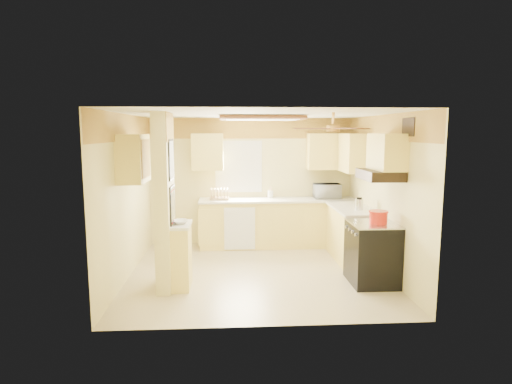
{
  "coord_description": "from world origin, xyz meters",
  "views": [
    {
      "loc": [
        -0.42,
        -6.57,
        2.24
      ],
      "look_at": [
        0.0,
        0.35,
        1.26
      ],
      "focal_mm": 30.0,
      "sensor_mm": 36.0,
      "label": 1
    }
  ],
  "objects": [
    {
      "name": "range_hood",
      "position": [
        1.74,
        -0.55,
        1.62
      ],
      "size": [
        0.5,
        0.76,
        0.14
      ],
      "primitive_type": "cube",
      "color": "black",
      "rests_on": "upper_cab_over_stove"
    },
    {
      "name": "dish_rack",
      "position": [
        -0.63,
        1.61,
        1.02
      ],
      "size": [
        0.36,
        0.27,
        0.21
      ],
      "color": "tan",
      "rests_on": "countertop_back"
    },
    {
      "name": "countertop_right",
      "position": [
        1.69,
        0.6,
        0.92
      ],
      "size": [
        0.64,
        1.44,
        0.04
      ],
      "primitive_type": "cube",
      "color": "white",
      "rests_on": "lower_cabinets_right"
    },
    {
      "name": "kettle",
      "position": [
        1.73,
        0.36,
        1.04
      ],
      "size": [
        0.14,
        0.14,
        0.21
      ],
      "color": "silver",
      "rests_on": "countertop_right"
    },
    {
      "name": "window",
      "position": [
        -0.25,
        1.89,
        1.55
      ],
      "size": [
        0.92,
        0.02,
        1.02
      ],
      "color": "white",
      "rests_on": "wall_back"
    },
    {
      "name": "dutch_oven",
      "position": [
        1.72,
        -0.6,
        1.01
      ],
      "size": [
        0.28,
        0.28,
        0.19
      ],
      "color": "red",
      "rests_on": "stove"
    },
    {
      "name": "wall_left",
      "position": [
        -2.0,
        0.0,
        1.25
      ],
      "size": [
        0.0,
        3.8,
        3.8
      ],
      "primitive_type": "plane",
      "rotation": [
        1.57,
        0.0,
        1.57
      ],
      "color": "#E8DA8E",
      "rests_on": "floor"
    },
    {
      "name": "wall_front",
      "position": [
        0.0,
        -1.9,
        1.25
      ],
      "size": [
        4.0,
        0.0,
        4.0
      ],
      "primitive_type": "plane",
      "rotation": [
        -1.57,
        0.0,
        0.0
      ],
      "color": "#E8DA8E",
      "rests_on": "floor"
    },
    {
      "name": "lower_cabinets_back",
      "position": [
        0.5,
        1.6,
        0.45
      ],
      "size": [
        3.0,
        0.6,
        0.9
      ],
      "primitive_type": "cube",
      "color": "#F6D96E",
      "rests_on": "floor"
    },
    {
      "name": "upper_cab_left_wall",
      "position": [
        -1.82,
        -0.25,
        1.85
      ],
      "size": [
        0.35,
        0.75,
        0.7
      ],
      "primitive_type": "cube",
      "color": "#F6D96E",
      "rests_on": "wall_left"
    },
    {
      "name": "partition_ledge",
      "position": [
        -1.13,
        -0.55,
        0.45
      ],
      "size": [
        0.25,
        0.55,
        0.9
      ],
      "primitive_type": "cube",
      "color": "#F6D96E",
      "rests_on": "floor"
    },
    {
      "name": "upper_cab_back_right",
      "position": [
        1.55,
        1.72,
        1.85
      ],
      "size": [
        0.9,
        0.35,
        0.7
      ],
      "primitive_type": "cube",
      "color": "#F6D96E",
      "rests_on": "wall_back"
    },
    {
      "name": "stove",
      "position": [
        1.67,
        -0.55,
        0.46
      ],
      "size": [
        0.68,
        0.77,
        0.92
      ],
      "color": "black",
      "rests_on": "floor"
    },
    {
      "name": "poster_nashville",
      "position": [
        -1.24,
        -0.55,
        1.2
      ],
      "size": [
        0.02,
        0.42,
        0.57
      ],
      "color": "black",
      "rests_on": "partition_column"
    },
    {
      "name": "wall_back",
      "position": [
        0.0,
        1.9,
        1.25
      ],
      "size": [
        4.0,
        0.0,
        4.0
      ],
      "primitive_type": "plane",
      "rotation": [
        1.57,
        0.0,
        0.0
      ],
      "color": "#E8DA8E",
      "rests_on": "floor"
    },
    {
      "name": "vent_grate",
      "position": [
        1.98,
        -0.9,
        2.3
      ],
      "size": [
        0.02,
        0.4,
        0.25
      ],
      "primitive_type": "cube",
      "color": "black",
      "rests_on": "wall_right"
    },
    {
      "name": "ceiling",
      "position": [
        0.0,
        0.0,
        2.5
      ],
      "size": [
        4.0,
        4.0,
        0.0
      ],
      "primitive_type": "plane",
      "rotation": [
        3.14,
        0.0,
        0.0
      ],
      "color": "white",
      "rests_on": "wall_back"
    },
    {
      "name": "utensil_crock",
      "position": [
        0.37,
        1.75,
        1.01
      ],
      "size": [
        0.11,
        0.11,
        0.22
      ],
      "color": "white",
      "rests_on": "countertop_back"
    },
    {
      "name": "microwave",
      "position": [
        1.48,
        1.63,
        1.08
      ],
      "size": [
        0.51,
        0.35,
        0.28
      ],
      "primitive_type": "imported",
      "rotation": [
        0.0,
        0.0,
        3.13
      ],
      "color": "white",
      "rests_on": "countertop_back"
    },
    {
      "name": "ceiling_fan",
      "position": [
        1.0,
        -0.7,
        2.29
      ],
      "size": [
        1.15,
        1.15,
        0.26
      ],
      "color": "gold",
      "rests_on": "ceiling"
    },
    {
      "name": "bowl",
      "position": [
        -1.14,
        -0.57,
        0.97
      ],
      "size": [
        0.29,
        0.29,
        0.06
      ],
      "primitive_type": "imported",
      "rotation": [
        0.0,
        0.0,
        0.37
      ],
      "color": "white",
      "rests_on": "ledge_top"
    },
    {
      "name": "ceiling_light_panel",
      "position": [
        0.1,
        0.5,
        2.46
      ],
      "size": [
        1.35,
        0.95,
        0.06
      ],
      "color": "brown",
      "rests_on": "ceiling"
    },
    {
      "name": "upper_cab_over_stove",
      "position": [
        1.82,
        -0.55,
        1.95
      ],
      "size": [
        0.35,
        0.76,
        0.52
      ],
      "primitive_type": "cube",
      "color": "#F6D96E",
      "rests_on": "wall_right"
    },
    {
      "name": "partition_column",
      "position": [
        -1.35,
        -0.55,
        1.25
      ],
      "size": [
        0.2,
        0.7,
        2.5
      ],
      "primitive_type": "cube",
      "color": "#E8DA8E",
      "rests_on": "floor"
    },
    {
      "name": "dishwasher_panel",
      "position": [
        -0.25,
        1.29,
        0.43
      ],
      "size": [
        0.58,
        0.02,
        0.8
      ],
      "primitive_type": "cube",
      "color": "white",
      "rests_on": "lower_cabinets_back"
    },
    {
      "name": "upper_cab_back_left",
      "position": [
        -0.85,
        1.72,
        1.85
      ],
      "size": [
        0.6,
        0.35,
        0.7
      ],
      "primitive_type": "cube",
      "color": "#F6D96E",
      "rests_on": "wall_back"
    },
    {
      "name": "ledge_top",
      "position": [
        -1.13,
        -0.55,
        0.92
      ],
      "size": [
        0.28,
        0.58,
        0.04
      ],
      "primitive_type": "cube",
      "color": "white",
      "rests_on": "partition_ledge"
    },
    {
      "name": "upper_cab_right",
      "position": [
        1.82,
        1.25,
        1.85
      ],
      "size": [
        0.35,
        1.0,
        0.7
      ],
      "primitive_type": "cube",
      "color": "#F6D96E",
      "rests_on": "wall_right"
    },
    {
      "name": "lower_cabinets_right",
      "position": [
        1.7,
        0.6,
        0.45
      ],
      "size": [
        0.6,
        1.4,
        0.9
      ],
      "primitive_type": "cube",
      "color": "#F6D96E",
      "rests_on": "floor"
    },
    {
      "name": "poster_menu",
      "position": [
        -1.24,
        -0.55,
        1.85
      ],
      "size": [
        0.02,
        0.42,
        0.57
      ],
      "color": "black",
      "rests_on": "partition_column"
    },
    {
      "name": "countertop_back",
      "position": [
        0.5,
        1.59,
        0.92
      ],
      "size": [
        3.04,
        0.64,
        0.04
      ],
      "primitive_type": "cube",
      "color": "white",
      "rests_on": "lower_cabinets_back"
    },
    {
      "name": "wall_right",
      "position": [
        2.0,
        0.0,
        1.25
      ],
      "size": [
        0.0,
        3.8,
        3.8
      ],
      "primitive_type": "plane",
      "rotation": [
        1.57,
        0.0,
        -1.57
      ],
      "color": "#E8DA8E",
      "rests_on": "floor"
    },
    {
      "name": "wallpaper_border",
      "position": [
        0.0,
        1.88,
        2.3
      ],
      "size": [
        4.0,
        0.02,
        0.4
      ],
      "primitive_type": "cube",
      "color": "gold",
      "rests_on": "wall_back"
    },
    {
      "name": "floor",
      "position": [
        0.0,
        0.0,
        0.0
      ],
      "size": [
        4.0,
        4.0,
        0.0
      ],
      "primitive_type": "plane",
      "color": "#C3AF87",
      "rests_on": "ground"
    }
  ]
}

